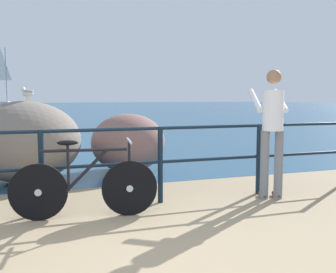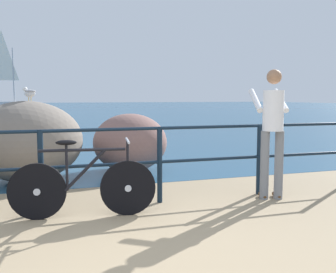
# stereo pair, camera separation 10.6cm
# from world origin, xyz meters

# --- Properties ---
(ground_plane) EXTENTS (120.00, 120.00, 0.10)m
(ground_plane) POSITION_xyz_m (0.00, 20.00, -0.05)
(ground_plane) COLOR #937F60
(sea_surface) EXTENTS (120.00, 90.00, 0.01)m
(sea_surface) POSITION_xyz_m (0.00, 47.85, 0.00)
(sea_surface) COLOR navy
(sea_surface) RESTS_ON ground_plane
(promenade_railing) EXTENTS (7.58, 0.07, 1.02)m
(promenade_railing) POSITION_xyz_m (0.00, 1.72, 0.64)
(promenade_railing) COLOR black
(promenade_railing) RESTS_ON ground_plane
(bicycle) EXTENTS (1.69, 0.48, 0.92)m
(bicycle) POSITION_xyz_m (-0.28, 1.37, 0.39)
(bicycle) COLOR black
(bicycle) RESTS_ON ground_plane
(person_at_railing) EXTENTS (0.55, 0.68, 1.78)m
(person_at_railing) POSITION_xyz_m (2.28, 1.44, 0.99)
(person_at_railing) COLOR slate
(person_at_railing) RESTS_ON ground_plane
(breakwater_boulder_main) EXTENTS (1.85, 1.64, 1.34)m
(breakwater_boulder_main) POSITION_xyz_m (-0.99, 3.69, 0.67)
(breakwater_boulder_main) COLOR slate
(breakwater_boulder_main) RESTS_ON ground
(breakwater_boulder_right) EXTENTS (1.40, 1.37, 1.10)m
(breakwater_boulder_right) POSITION_xyz_m (0.84, 4.01, 0.55)
(breakwater_boulder_right) COLOR #7F5C56
(breakwater_boulder_right) RESTS_ON ground
(seagull) EXTENTS (0.26, 0.31, 0.23)m
(seagull) POSITION_xyz_m (-0.92, 3.71, 1.48)
(seagull) COLOR gold
(seagull) RESTS_ON breakwater_boulder_main
(sailboat) EXTENTS (4.58, 2.33, 6.16)m
(sailboat) POSITION_xyz_m (-3.02, 27.27, 0.71)
(sailboat) COLOR white
(sailboat) RESTS_ON sea_surface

